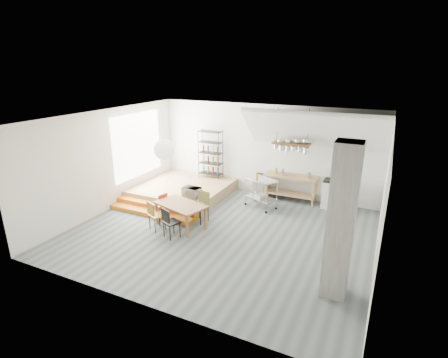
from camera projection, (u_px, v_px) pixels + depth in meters
The scene contains 26 objects.
floor at pixel (221, 231), 9.87m from camera, with size 8.00×8.00×0.00m, color #4F595B.
wall_back at pixel (264, 150), 12.36m from camera, with size 8.00×0.04×3.20m, color silver.
wall_left at pixel (107, 161), 11.00m from camera, with size 0.04×7.00×3.20m, color silver.
wall_right at pixel (383, 202), 7.73m from camera, with size 0.04×7.00×3.20m, color silver.
ceiling at pixel (221, 118), 8.86m from camera, with size 8.00×7.00×0.02m, color white.
slope_ceiling at pixel (314, 130), 10.81m from camera, with size 4.40×1.80×0.15m, color white.
window_pane at pixel (138, 145), 12.21m from camera, with size 0.02×2.50×2.20m, color white.
platform at pixel (183, 190), 12.54m from camera, with size 3.00×3.00×0.40m, color olive.
step_lower at pixel (150, 213), 10.91m from camera, with size 3.00×0.35×0.13m, color #C76B17.
step_upper at pixel (157, 207), 11.19m from camera, with size 3.00×0.35×0.27m, color #C76B17.
concrete_column at pixel (341, 223), 6.73m from camera, with size 0.50×0.50×3.20m, color slate.
kitchen_counter at pixel (291, 183), 11.92m from camera, with size 1.80×0.60×0.91m.
stove at pixel (332, 193), 11.40m from camera, with size 0.60×0.60×1.18m.
pot_rack at pixel (292, 146), 11.29m from camera, with size 1.20×0.50×1.43m.
wire_shelving at pixel (211, 153), 13.01m from camera, with size 0.88×0.38×1.80m.
microwave_shelf at pixel (192, 197), 10.91m from camera, with size 0.60×0.40×0.16m.
paper_lantern at pixel (164, 149), 9.88m from camera, with size 0.60×0.60×0.60m, color white.
dining_table at pixel (180, 206), 10.00m from camera, with size 1.65×1.22×0.70m.
chair_mustard at pixel (154, 214), 9.77m from camera, with size 0.53×0.53×0.87m.
chair_black at pixel (169, 220), 9.36m from camera, with size 0.52×0.52×0.86m.
chair_olive at pixel (202, 204), 10.38m from camera, with size 0.51×0.51×0.92m.
chair_red at pixel (161, 203), 10.62m from camera, with size 0.44×0.44×0.79m.
rolling_cart at pixel (261, 189), 11.33m from camera, with size 1.13×0.90×0.99m.
mini_fridge at pixel (260, 185), 12.49m from camera, with size 0.45×0.45×0.76m, color black.
microwave at pixel (191, 192), 10.86m from camera, with size 0.54×0.37×0.30m, color beige.
bowl at pixel (285, 174), 11.86m from camera, with size 0.24×0.24×0.06m, color silver.
Camera 1 is at (3.90, -8.00, 4.52)m, focal length 28.00 mm.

